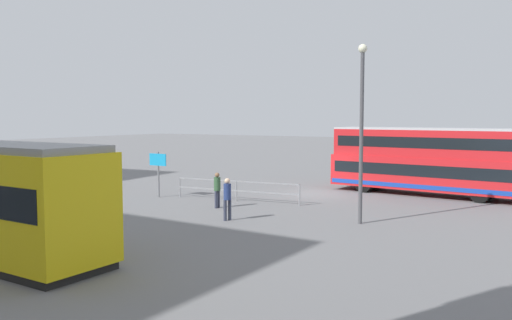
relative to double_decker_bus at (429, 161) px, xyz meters
name	(u,v)px	position (x,y,z in m)	size (l,w,h in m)	color
ground_plane	(318,193)	(5.59, 2.46, -1.94)	(160.00, 160.00, 0.00)	slate
double_decker_bus	(429,161)	(0.00, 0.00, 0.00)	(11.19, 3.62, 3.77)	red
pedestrian_near_railing	(217,188)	(7.85, 9.44, -0.95)	(0.33, 0.36, 1.72)	#33384C
pedestrian_crossing	(227,196)	(5.71, 11.79, -0.89)	(0.43, 0.43, 1.81)	#33384C
pedestrian_railing	(236,187)	(8.16, 7.21, -1.20)	(7.05, 0.72, 1.08)	gray
info_sign	(158,166)	(12.59, 8.23, -0.20)	(1.17, 0.13, 2.49)	slate
street_lamp	(362,121)	(0.62, 9.58, 2.31)	(0.36, 0.36, 7.32)	#4C4C51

